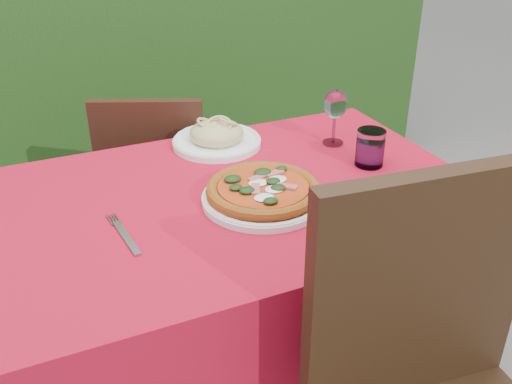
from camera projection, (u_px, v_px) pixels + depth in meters
name	position (u px, v px, depth m)	size (l,w,h in m)	color
hedge	(113.00, 18.00, 2.69)	(3.20, 0.55, 1.78)	black
dining_table	(242.00, 239.00, 1.60)	(1.26, 0.86, 0.75)	#432715
chair_far	(157.00, 183.00, 2.14)	(0.50, 0.50, 0.84)	black
pizza_plate	(263.00, 192.00, 1.47)	(0.32, 0.32, 0.06)	white
pasta_plate	(217.00, 137.00, 1.79)	(0.28, 0.28, 0.08)	white
water_glass	(370.00, 150.00, 1.65)	(0.08, 0.08, 0.11)	silver
wine_glass	(335.00, 107.00, 1.76)	(0.07, 0.07, 0.18)	silver
fork	(127.00, 238.00, 1.33)	(0.03, 0.22, 0.01)	#B2B3BA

